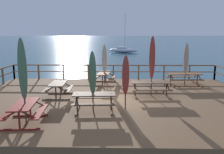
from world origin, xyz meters
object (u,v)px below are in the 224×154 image
object	(u,v)px
patio_umbrella_tall_front	(152,58)
patio_umbrella_short_back	(93,73)
picnic_table_back_left	(94,98)
patio_umbrella_tall_mid_right	(104,59)
picnic_table_mid_centre	(25,109)
sailboat_distant	(123,50)
patio_umbrella_tall_back_left	(23,70)
picnic_table_front_right	(184,76)
picnic_table_front_left	(151,86)
patio_umbrella_tall_back_right	(186,58)
picnic_table_mid_right	(58,87)
patio_umbrella_short_front	(126,75)
picnic_table_mid_left	(104,76)

from	to	relation	value
patio_umbrella_tall_front	patio_umbrella_short_back	world-z (taller)	patio_umbrella_tall_front
picnic_table_back_left	patio_umbrella_tall_mid_right	world-z (taller)	patio_umbrella_tall_mid_right
picnic_table_back_left	patio_umbrella_tall_mid_right	size ratio (longest dim) A/B	0.73
picnic_table_mid_centre	sailboat_distant	world-z (taller)	sailboat_distant
patio_umbrella_tall_back_left	picnic_table_front_right	bearing A→B (deg)	40.64
picnic_table_front_left	patio_umbrella_short_back	xyz separation A→B (m)	(-2.88, -2.60, 1.11)
patio_umbrella_tall_mid_right	patio_umbrella_tall_back_right	bearing A→B (deg)	-1.98
picnic_table_mid_right	patio_umbrella_tall_front	distance (m)	5.23
picnic_table_front_left	picnic_table_mid_right	size ratio (longest dim) A/B	1.28
patio_umbrella_tall_back_right	sailboat_distant	xyz separation A→B (m)	(-3.21, 33.07, -1.88)
patio_umbrella_tall_front	picnic_table_mid_centre	bearing A→B (deg)	-142.43
patio_umbrella_tall_front	patio_umbrella_short_front	xyz separation A→B (m)	(-1.49, -2.43, -0.50)
sailboat_distant	picnic_table_front_right	bearing A→B (deg)	-84.53
picnic_table_front_right	sailboat_distant	bearing A→B (deg)	95.47
patio_umbrella_tall_back_right	patio_umbrella_short_back	size ratio (longest dim) A/B	1.05
picnic_table_mid_right	sailboat_distant	bearing A→B (deg)	83.13
picnic_table_front_right	picnic_table_front_left	distance (m)	3.73
patio_umbrella_tall_front	patio_umbrella_short_front	bearing A→B (deg)	-121.48
patio_umbrella_tall_back_right	patio_umbrella_tall_mid_right	distance (m)	5.28
picnic_table_mid_left	patio_umbrella_tall_mid_right	bearing A→B (deg)	-1.49
patio_umbrella_short_back	patio_umbrella_tall_mid_right	bearing A→B (deg)	87.86
picnic_table_mid_right	picnic_table_mid_centre	bearing A→B (deg)	-95.43
patio_umbrella_tall_mid_right	patio_umbrella_tall_back_left	bearing A→B (deg)	-110.88
picnic_table_mid_left	patio_umbrella_tall_back_right	bearing A→B (deg)	-1.98
picnic_table_front_left	patio_umbrella_short_back	world-z (taller)	patio_umbrella_short_back
picnic_table_mid_left	patio_umbrella_tall_back_right	size ratio (longest dim) A/B	0.69
picnic_table_back_left	sailboat_distant	distance (m)	38.37
picnic_table_back_left	patio_umbrella_tall_front	size ratio (longest dim) A/B	0.60
picnic_table_mid_left	picnic_table_mid_right	distance (m)	3.94
picnic_table_mid_left	patio_umbrella_tall_front	bearing A→B (deg)	-45.71
picnic_table_front_right	sailboat_distant	distance (m)	33.20
picnic_table_mid_left	patio_umbrella_tall_front	xyz separation A→B (m)	(2.73, -2.80, 1.49)
picnic_table_front_right	picnic_table_mid_centre	bearing A→B (deg)	-139.30
patio_umbrella_tall_front	sailboat_distant	bearing A→B (deg)	91.04
patio_umbrella_short_front	sailboat_distant	xyz separation A→B (m)	(0.84, 38.12, -1.68)
picnic_table_front_left	patio_umbrella_tall_mid_right	world-z (taller)	patio_umbrella_tall_mid_right
picnic_table_mid_right	patio_umbrella_tall_mid_right	world-z (taller)	patio_umbrella_tall_mid_right
picnic_table_mid_centre	picnic_table_mid_left	bearing A→B (deg)	69.30
patio_umbrella_tall_mid_right	patio_umbrella_tall_back_left	world-z (taller)	patio_umbrella_tall_back_left
patio_umbrella_short_front	patio_umbrella_tall_back_right	bearing A→B (deg)	51.23
picnic_table_mid_centre	sailboat_distant	xyz separation A→B (m)	(4.70, 39.80, -0.69)
picnic_table_front_right	patio_umbrella_tall_back_left	distance (m)	10.45
picnic_table_front_left	patio_umbrella_short_front	world-z (taller)	patio_umbrella_short_front
patio_umbrella_short_back	patio_umbrella_short_front	xyz separation A→B (m)	(1.42, 0.24, -0.12)
patio_umbrella_short_back	picnic_table_back_left	bearing A→B (deg)	50.60
picnic_table_mid_left	patio_umbrella_short_back	xyz separation A→B (m)	(-0.18, -5.47, 1.12)
patio_umbrella_short_front	patio_umbrella_short_back	bearing A→B (deg)	-170.47
picnic_table_front_left	patio_umbrella_tall_front	size ratio (longest dim) A/B	0.66
patio_umbrella_tall_front	picnic_table_back_left	bearing A→B (deg)	-137.63
patio_umbrella_short_back	patio_umbrella_short_front	world-z (taller)	patio_umbrella_short_back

